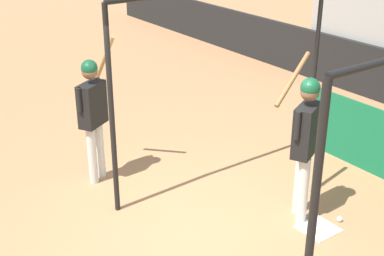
{
  "coord_description": "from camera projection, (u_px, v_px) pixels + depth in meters",
  "views": [
    {
      "loc": [
        4.71,
        -3.33,
        3.89
      ],
      "look_at": [
        -0.58,
        0.42,
        1.05
      ],
      "focal_mm": 50.0,
      "sensor_mm": 36.0,
      "label": 1
    }
  ],
  "objects": [
    {
      "name": "player_batter",
      "position": [
        305.0,
        135.0,
        6.57
      ],
      "size": [
        0.73,
        0.77,
        2.05
      ],
      "rotation": [
        0.0,
        0.0,
        2.02
      ],
      "color": "silver",
      "rests_on": "ground"
    },
    {
      "name": "home_plate",
      "position": [
        318.0,
        228.0,
        6.77
      ],
      "size": [
        0.44,
        0.44,
        0.02
      ],
      "color": "white",
      "rests_on": "ground"
    },
    {
      "name": "player_waiting",
      "position": [
        93.0,
        109.0,
        7.52
      ],
      "size": [
        0.68,
        0.65,
        2.14
      ],
      "rotation": [
        0.0,
        0.0,
        2.11
      ],
      "color": "silver",
      "rests_on": "ground"
    },
    {
      "name": "batting_cage",
      "position": [
        368.0,
        116.0,
        6.99
      ],
      "size": [
        3.39,
        3.72,
        2.79
      ],
      "color": "black",
      "rests_on": "ground"
    },
    {
      "name": "ground_plane",
      "position": [
        192.0,
        226.0,
        6.84
      ],
      "size": [
        60.0,
        60.0,
        0.0
      ],
      "primitive_type": "plane",
      "color": "#A8754C"
    },
    {
      "name": "baseball",
      "position": [
        340.0,
        219.0,
        6.91
      ],
      "size": [
        0.07,
        0.07,
        0.07
      ],
      "color": "white",
      "rests_on": "ground"
    }
  ]
}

